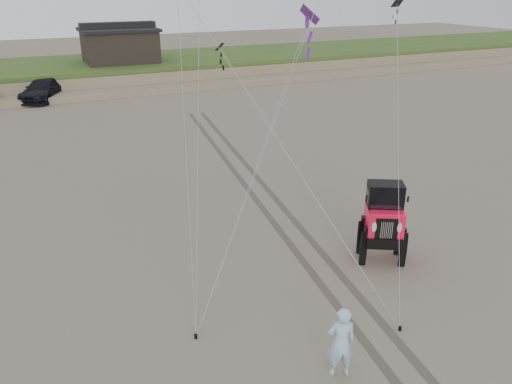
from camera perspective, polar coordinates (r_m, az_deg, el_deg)
ground at (r=13.75m, az=8.19°, el=-14.04°), size 160.00×160.00×0.00m
dune_ridge at (r=47.55m, az=-17.56°, el=12.86°), size 160.00×14.25×1.73m
cabin at (r=47.06m, az=-15.33°, el=15.99°), size 6.40×5.40×3.35m
truck_c at (r=41.45m, az=-23.08°, el=10.72°), size 4.37×5.75×1.55m
jeep at (r=16.11m, az=14.27°, el=-4.38°), size 4.77×5.97×2.05m
man at (r=11.62m, az=9.68°, el=-16.56°), size 0.75×0.61×1.78m
stake_main at (r=13.02m, az=-6.90°, el=-16.05°), size 0.08×0.08×0.12m
stake_aux at (r=13.67m, az=16.13°, el=-14.76°), size 0.08×0.08×0.12m
tire_tracks at (r=20.67m, az=0.89°, el=-0.54°), size 5.22×29.74×0.01m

